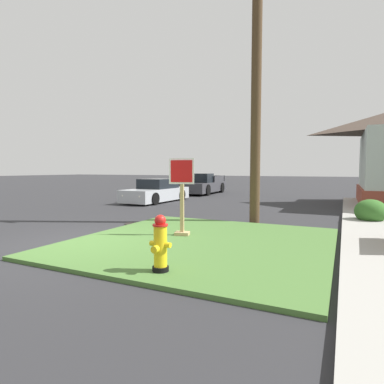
% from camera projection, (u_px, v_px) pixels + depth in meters
% --- Properties ---
extents(ground_plane, '(160.00, 160.00, 0.00)m').
position_uv_depth(ground_plane, '(82.00, 244.00, 7.57)').
color(ground_plane, '#2B2B2D').
extents(grass_corner_patch, '(5.80, 5.96, 0.08)m').
position_uv_depth(grass_corner_patch, '(202.00, 242.00, 7.58)').
color(grass_corner_patch, '#477033').
rests_on(grass_corner_patch, ground).
extents(sidewalk_strip, '(2.20, 18.32, 0.12)m').
position_uv_depth(sidewalk_strip, '(381.00, 224.00, 9.93)').
color(sidewalk_strip, '#9E9B93').
rests_on(sidewalk_strip, ground).
extents(fire_hydrant, '(0.38, 0.34, 0.94)m').
position_uv_depth(fire_hydrant, '(160.00, 245.00, 5.24)').
color(fire_hydrant, black).
rests_on(fire_hydrant, grass_corner_patch).
extents(stop_sign, '(0.63, 0.36, 1.96)m').
position_uv_depth(stop_sign, '(182.00, 200.00, 8.10)').
color(stop_sign, tan).
rests_on(stop_sign, grass_corner_patch).
extents(manhole_cover, '(0.70, 0.70, 0.02)m').
position_uv_depth(manhole_cover, '(136.00, 224.00, 10.31)').
color(manhole_cover, black).
rests_on(manhole_cover, ground).
extents(parked_sedan_silver, '(1.89, 4.54, 1.25)m').
position_uv_depth(parked_sedan_silver, '(157.00, 192.00, 17.40)').
color(parked_sedan_silver, '#ADB2B7').
rests_on(parked_sedan_silver, ground).
extents(pickup_truck_charcoal, '(2.28, 5.40, 1.48)m').
position_uv_depth(pickup_truck_charcoal, '(202.00, 185.00, 23.15)').
color(pickup_truck_charcoal, '#38383D').
rests_on(pickup_truck_charcoal, ground).
extents(utility_pole, '(1.88, 0.32, 10.12)m').
position_uv_depth(utility_pole, '(257.00, 59.00, 10.10)').
color(utility_pole, '#4C3823').
rests_on(utility_pole, ground).
extents(shrub_by_curb, '(0.99, 0.99, 0.79)m').
position_uv_depth(shrub_by_curb, '(371.00, 211.00, 10.39)').
color(shrub_by_curb, '#346726').
rests_on(shrub_by_curb, ground).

